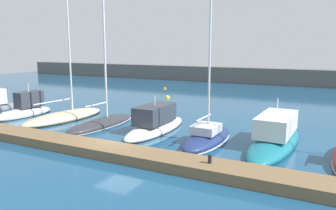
# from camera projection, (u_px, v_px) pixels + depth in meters

# --- Properties ---
(ground_plane) EXTENTS (120.00, 120.00, 0.00)m
(ground_plane) POSITION_uv_depth(u_px,v_px,m) (119.00, 148.00, 21.51)
(ground_plane) COLOR navy
(dock_pier) EXTENTS (43.31, 2.03, 0.59)m
(dock_pier) POSITION_uv_depth(u_px,v_px,m) (104.00, 150.00, 20.08)
(dock_pier) COLOR brown
(dock_pier) RESTS_ON ground_plane
(breakwater_seawall) EXTENTS (108.00, 2.59, 2.81)m
(breakwater_seawall) POSITION_uv_depth(u_px,v_px,m) (259.00, 76.00, 58.26)
(breakwater_seawall) COLOR #5B5651
(breakwater_seawall) RESTS_ON ground_plane
(motorboat_white_second) EXTENTS (1.89, 6.18, 3.42)m
(motorboat_white_second) POSITION_uv_depth(u_px,v_px,m) (25.00, 110.00, 31.11)
(motorboat_white_second) COLOR white
(motorboat_white_second) RESTS_ON ground_plane
(sailboat_sand_third) EXTENTS (3.49, 8.94, 19.21)m
(sailboat_sand_third) POSITION_uv_depth(u_px,v_px,m) (65.00, 116.00, 29.82)
(sailboat_sand_third) COLOR beige
(sailboat_sand_third) RESTS_ON ground_plane
(sailboat_charcoal_fourth) EXTENTS (2.48, 7.94, 14.69)m
(sailboat_charcoal_fourth) POSITION_uv_depth(u_px,v_px,m) (101.00, 122.00, 27.44)
(sailboat_charcoal_fourth) COLOR #2D2D33
(sailboat_charcoal_fourth) RESTS_ON ground_plane
(motorboat_ivory_fifth) EXTENTS (2.39, 8.30, 3.18)m
(motorboat_ivory_fifth) POSITION_uv_depth(u_px,v_px,m) (156.00, 124.00, 25.65)
(motorboat_ivory_fifth) COLOR silver
(motorboat_ivory_fifth) RESTS_ON ground_plane
(sailboat_navy_sixth) EXTENTS (2.41, 6.90, 13.16)m
(sailboat_navy_sixth) POSITION_uv_depth(u_px,v_px,m) (207.00, 137.00, 22.72)
(sailboat_navy_sixth) COLOR navy
(sailboat_navy_sixth) RESTS_ON ground_plane
(motorboat_teal_seventh) EXTENTS (3.00, 10.42, 3.53)m
(motorboat_teal_seventh) POSITION_uv_depth(u_px,v_px,m) (275.00, 136.00, 22.02)
(motorboat_teal_seventh) COLOR #19707F
(motorboat_teal_seventh) RESTS_ON ground_plane
(mooring_buoy_orange) EXTENTS (0.51, 0.51, 0.51)m
(mooring_buoy_orange) POSITION_uv_depth(u_px,v_px,m) (165.00, 89.00, 51.67)
(mooring_buoy_orange) COLOR orange
(mooring_buoy_orange) RESTS_ON ground_plane
(mooring_buoy_yellow) EXTENTS (0.66, 0.66, 0.66)m
(mooring_buoy_yellow) POSITION_uv_depth(u_px,v_px,m) (167.00, 98.00, 42.40)
(mooring_buoy_yellow) COLOR yellow
(mooring_buoy_yellow) RESTS_ON ground_plane
(dock_bollard) EXTENTS (0.20, 0.20, 0.44)m
(dock_bollard) POSITION_uv_depth(u_px,v_px,m) (210.00, 159.00, 16.89)
(dock_bollard) COLOR black
(dock_bollard) RESTS_ON dock_pier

